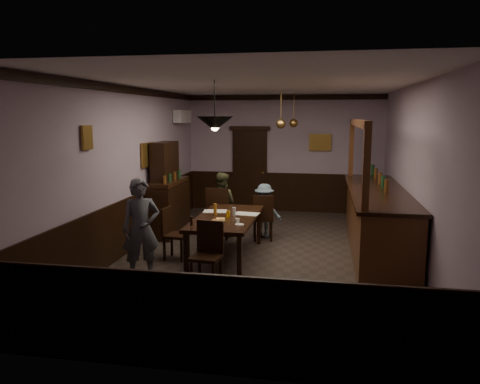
% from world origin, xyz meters
% --- Properties ---
extents(room, '(5.01, 8.01, 3.01)m').
position_xyz_m(room, '(0.00, 0.00, 1.50)').
color(room, '#2D2621').
rests_on(room, ground).
extents(dining_table, '(1.01, 2.21, 0.75)m').
position_xyz_m(dining_table, '(-0.62, -0.32, 0.69)').
color(dining_table, black).
rests_on(dining_table, ground).
extents(chair_far_left, '(0.47, 0.47, 1.05)m').
position_xyz_m(chair_far_left, '(-1.06, 0.95, 0.58)').
color(chair_far_left, black).
rests_on(chair_far_left, ground).
extents(chair_far_right, '(0.47, 0.47, 0.93)m').
position_xyz_m(chair_far_right, '(-0.15, 0.95, 0.51)').
color(chair_far_right, black).
rests_on(chair_far_right, ground).
extents(chair_near, '(0.45, 0.45, 0.95)m').
position_xyz_m(chair_near, '(-0.62, -1.64, 0.52)').
color(chair_near, black).
rests_on(chair_near, ground).
extents(chair_side, '(0.43, 0.43, 0.90)m').
position_xyz_m(chair_side, '(-1.54, -0.51, 0.50)').
color(chair_side, black).
rests_on(chair_side, ground).
extents(person_standing, '(0.67, 0.59, 1.55)m').
position_xyz_m(person_standing, '(-1.67, -1.56, 0.78)').
color(person_standing, '#4F525B').
rests_on(person_standing, ground).
extents(person_seated_left, '(0.74, 0.64, 1.32)m').
position_xyz_m(person_seated_left, '(-1.06, 1.23, 0.66)').
color(person_seated_left, '#47492C').
rests_on(person_seated_left, ground).
extents(person_seated_right, '(0.79, 0.56, 1.11)m').
position_xyz_m(person_seated_right, '(-0.16, 1.23, 0.55)').
color(person_seated_right, slate).
rests_on(person_seated_right, ground).
extents(newspaper_left, '(0.46, 0.35, 0.01)m').
position_xyz_m(newspaper_left, '(-0.91, 0.05, 0.75)').
color(newspaper_left, silver).
rests_on(newspaper_left, dining_table).
extents(newspaper_right, '(0.45, 0.34, 0.01)m').
position_xyz_m(newspaper_right, '(-0.30, -0.08, 0.75)').
color(newspaper_right, silver).
rests_on(newspaper_right, dining_table).
extents(napkin, '(0.15, 0.15, 0.00)m').
position_xyz_m(napkin, '(-0.68, -0.52, 0.75)').
color(napkin, '#EBB456').
rests_on(napkin, dining_table).
extents(saucer, '(0.15, 0.15, 0.01)m').
position_xyz_m(saucer, '(-0.28, -0.91, 0.76)').
color(saucer, white).
rests_on(saucer, dining_table).
extents(coffee_cup, '(0.08, 0.08, 0.07)m').
position_xyz_m(coffee_cup, '(-0.33, -0.83, 0.80)').
color(coffee_cup, white).
rests_on(coffee_cup, saucer).
extents(pastry_plate, '(0.22, 0.22, 0.01)m').
position_xyz_m(pastry_plate, '(-0.65, -0.87, 0.76)').
color(pastry_plate, white).
rests_on(pastry_plate, dining_table).
extents(pastry_ring_a, '(0.13, 0.13, 0.04)m').
position_xyz_m(pastry_ring_a, '(-0.69, -0.84, 0.79)').
color(pastry_ring_a, '#C68C47').
rests_on(pastry_ring_a, pastry_plate).
extents(pastry_ring_b, '(0.13, 0.13, 0.04)m').
position_xyz_m(pastry_ring_b, '(-0.60, -0.82, 0.79)').
color(pastry_ring_b, '#C68C47').
rests_on(pastry_ring_b, pastry_plate).
extents(soda_can, '(0.07, 0.07, 0.12)m').
position_xyz_m(soda_can, '(-0.57, -0.41, 0.81)').
color(soda_can, yellow).
rests_on(soda_can, dining_table).
extents(beer_glass, '(0.06, 0.06, 0.20)m').
position_xyz_m(beer_glass, '(-0.84, -0.25, 0.85)').
color(beer_glass, '#BF721E').
rests_on(beer_glass, dining_table).
extents(water_glass, '(0.06, 0.06, 0.15)m').
position_xyz_m(water_glass, '(-0.50, -0.26, 0.82)').
color(water_glass, silver).
rests_on(water_glass, dining_table).
extents(pepper_mill, '(0.04, 0.04, 0.14)m').
position_xyz_m(pepper_mill, '(-1.03, -1.08, 0.82)').
color(pepper_mill, black).
rests_on(pepper_mill, dining_table).
extents(sideboard, '(0.52, 1.46, 1.93)m').
position_xyz_m(sideboard, '(-2.21, 1.20, 0.77)').
color(sideboard, black).
rests_on(sideboard, ground).
extents(bar_counter, '(1.00, 4.28, 2.40)m').
position_xyz_m(bar_counter, '(1.99, 0.63, 0.61)').
color(bar_counter, '#4E2314').
rests_on(bar_counter, ground).
extents(door_back, '(0.90, 0.06, 2.10)m').
position_xyz_m(door_back, '(-0.90, 3.95, 1.05)').
color(door_back, black).
rests_on(door_back, ground).
extents(ac_unit, '(0.20, 0.85, 0.30)m').
position_xyz_m(ac_unit, '(-2.38, 2.90, 2.45)').
color(ac_unit, white).
rests_on(ac_unit, ground).
extents(picture_left_small, '(0.04, 0.28, 0.36)m').
position_xyz_m(picture_left_small, '(-2.46, -1.60, 2.15)').
color(picture_left_small, olive).
rests_on(picture_left_small, ground).
extents(picture_left_large, '(0.04, 0.62, 0.48)m').
position_xyz_m(picture_left_large, '(-2.46, 0.80, 1.70)').
color(picture_left_large, olive).
rests_on(picture_left_large, ground).
extents(picture_back, '(0.55, 0.04, 0.42)m').
position_xyz_m(picture_back, '(0.90, 3.96, 1.80)').
color(picture_back, olive).
rests_on(picture_back, ground).
extents(pendant_iron, '(0.56, 0.56, 0.76)m').
position_xyz_m(pendant_iron, '(-0.62, -1.12, 2.35)').
color(pendant_iron, black).
rests_on(pendant_iron, ground).
extents(pendant_brass_mid, '(0.20, 0.20, 0.81)m').
position_xyz_m(pendant_brass_mid, '(0.10, 1.81, 2.30)').
color(pendant_brass_mid, '#BF8C3F').
rests_on(pendant_brass_mid, ground).
extents(pendant_brass_far, '(0.20, 0.20, 0.81)m').
position_xyz_m(pendant_brass_far, '(0.30, 2.81, 2.30)').
color(pendant_brass_far, '#BF8C3F').
rests_on(pendant_brass_far, ground).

